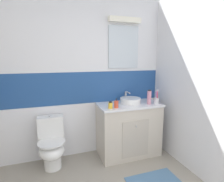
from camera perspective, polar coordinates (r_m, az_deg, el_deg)
wall_back_tiled at (r=2.88m, az=-9.12°, el=4.28°), size 3.20×0.20×2.50m
wall_right_plain at (r=2.44m, az=30.03°, el=1.71°), size 0.10×3.48×2.50m
vanity_cabinet at (r=2.99m, az=5.26°, el=-11.95°), size 0.98×0.54×0.85m
sink_basin at (r=2.89m, az=5.87°, el=-2.92°), size 0.33×0.37×0.17m
toilet at (r=2.80m, az=-18.67°, el=-15.84°), size 0.37×0.50×0.74m
toothbrush_cup at (r=2.93m, az=13.96°, el=-2.80°), size 0.07×0.07×0.23m
soap_dispenser at (r=2.60m, az=1.36°, el=-4.24°), size 0.06×0.06×0.14m
lotion_bottle_short at (r=2.57m, az=-0.52°, el=-4.52°), size 0.06×0.06×0.10m
shampoo_bottle_tall at (r=2.85m, az=11.78°, el=-1.96°), size 0.06×0.06×0.23m
bath_mat at (r=2.63m, az=12.90°, el=-26.07°), size 0.67×0.34×0.01m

